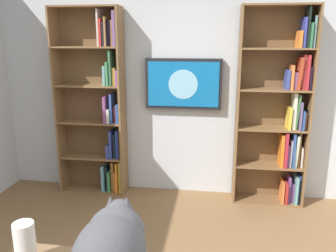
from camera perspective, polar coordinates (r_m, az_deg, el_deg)
wall_back at (r=4.13m, az=2.00°, el=6.93°), size 4.52×0.06×2.70m
bookshelf_left at (r=4.05m, az=18.32°, el=2.19°), size 0.79×0.28×2.23m
bookshelf_right at (r=4.23m, az=-11.35°, el=3.30°), size 0.81×0.28×2.24m
wall_mounted_tv at (r=4.04m, az=2.58°, el=6.98°), size 0.90×0.07×0.59m
cat at (r=1.72m, az=-9.36°, el=-19.48°), size 0.33×0.63×0.40m
paper_towel_roll at (r=2.03m, az=-22.68°, el=-17.58°), size 0.11×0.11×0.23m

